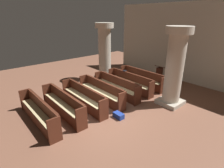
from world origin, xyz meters
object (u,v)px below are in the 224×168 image
at_px(pillar_far_side, 105,51).
at_px(kneeler_box_blue, 119,115).
at_px(pew_row_2, 116,86).
at_px(pew_row_5, 63,104).
at_px(pew_row_1, 130,82).
at_px(pew_row_0, 141,78).
at_px(pew_row_4, 83,97).
at_px(hymn_book, 125,71).
at_px(pew_row_6, 38,112).
at_px(lectern, 159,76).
at_px(pillar_aisle_side, 175,66).
at_px(pew_row_3, 101,91).

bearing_deg(pillar_far_side, kneeler_box_blue, -32.30).
height_order(pew_row_2, pew_row_5, same).
xyz_separation_m(pew_row_1, pew_row_2, (0.00, -0.97, 0.00)).
bearing_deg(pew_row_0, pew_row_4, -90.00).
bearing_deg(kneeler_box_blue, pew_row_4, -162.55).
relative_size(pew_row_0, hymn_book, 14.54).
bearing_deg(pew_row_6, lectern, 86.31).
xyz_separation_m(lectern, hymn_book, (-1.03, -1.84, 0.45)).
xyz_separation_m(pew_row_5, pillar_aisle_side, (2.34, 4.10, 1.29)).
bearing_deg(lectern, hymn_book, -119.08).
height_order(pew_row_0, pew_row_6, same).
height_order(pew_row_6, pillar_far_side, pillar_far_side).
bearing_deg(pew_row_1, lectern, 77.74).
bearing_deg(hymn_book, pew_row_5, -81.82).
height_order(pew_row_4, lectern, lectern).
height_order(pillar_far_side, lectern, pillar_far_side).
distance_m(pew_row_6, pillar_aisle_side, 5.73).
bearing_deg(pillar_far_side, pew_row_3, -42.26).
bearing_deg(hymn_book, pillar_aisle_side, 0.86).
bearing_deg(hymn_book, kneeler_box_blue, -48.38).
height_order(pew_row_1, pillar_far_side, pillar_far_side).
distance_m(pew_row_3, hymn_book, 2.24).
xyz_separation_m(pew_row_0, lectern, (0.44, 1.07, -0.02)).
relative_size(pew_row_6, kneeler_box_blue, 6.76).
xyz_separation_m(pew_row_1, hymn_book, (-0.58, 0.19, 0.43)).
distance_m(pew_row_4, hymn_book, 3.17).
bearing_deg(pew_row_0, kneeler_box_blue, -63.11).
bearing_deg(pew_row_3, pew_row_1, 90.00).
xyz_separation_m(pew_row_0, pew_row_6, (0.00, -5.79, 0.00)).
bearing_deg(pew_row_4, pew_row_2, 90.00).
height_order(pew_row_2, pew_row_4, same).
distance_m(pew_row_1, pillar_far_side, 2.64).
height_order(pew_row_5, pillar_far_side, pillar_far_side).
relative_size(pew_row_3, hymn_book, 14.54).
bearing_deg(pew_row_6, pew_row_4, 90.00).
relative_size(pew_row_2, pillar_far_side, 0.87).
bearing_deg(pew_row_6, pew_row_3, 90.00).
bearing_deg(pew_row_3, hymn_book, 105.35).
relative_size(pew_row_4, pew_row_6, 1.00).
bearing_deg(pillar_aisle_side, pillar_far_side, -178.97).
relative_size(pew_row_2, pew_row_4, 1.00).
bearing_deg(hymn_book, pew_row_6, -83.38).
relative_size(pew_row_1, lectern, 2.73).
relative_size(lectern, hymn_book, 5.32).
height_order(pew_row_0, pew_row_4, same).
distance_m(lectern, hymn_book, 2.16).
bearing_deg(pew_row_3, pew_row_5, -90.00).
xyz_separation_m(pew_row_0, pew_row_1, (0.00, -0.97, 0.00)).
bearing_deg(pew_row_2, pillar_far_side, 154.01).
relative_size(pew_row_2, pew_row_3, 1.00).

